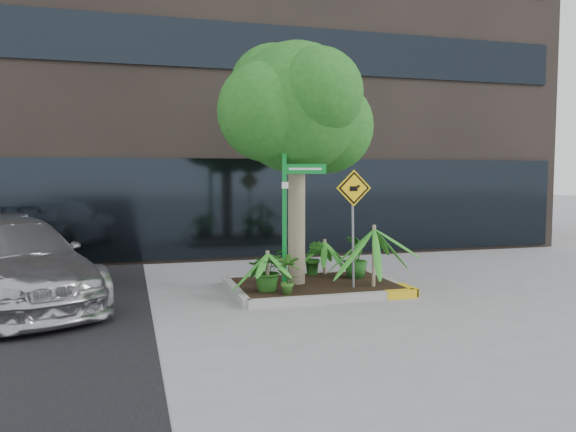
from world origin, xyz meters
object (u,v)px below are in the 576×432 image
object	(u,v)px
tree	(296,108)
parked_car	(10,262)
cattle_sign	(353,208)
street_sign_post	(288,208)

from	to	relation	value
tree	parked_car	xyz separation A→B (m)	(-5.20, 0.21, -2.82)
tree	cattle_sign	xyz separation A→B (m)	(0.91, -0.71, -1.91)
parked_car	street_sign_post	size ratio (longest dim) A/B	1.90
street_sign_post	cattle_sign	size ratio (longest dim) A/B	1.23
tree	street_sign_post	bearing A→B (deg)	-118.47
parked_car	tree	bearing A→B (deg)	-25.65
street_sign_post	cattle_sign	bearing A→B (deg)	17.24
cattle_sign	parked_car	bearing A→B (deg)	173.14
tree	parked_car	world-z (taller)	tree
street_sign_post	cattle_sign	distance (m)	1.29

